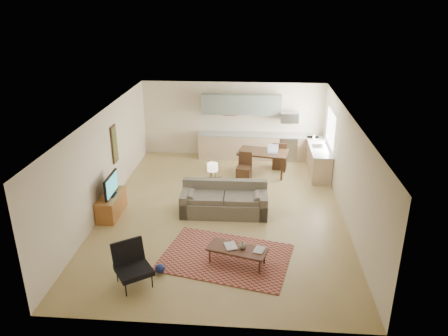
# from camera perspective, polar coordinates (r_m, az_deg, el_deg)

# --- Properties ---
(room) EXTENTS (9.00, 9.00, 9.00)m
(room) POSITION_cam_1_polar(r_m,az_deg,el_deg) (11.56, -0.11, 0.36)
(room) COLOR #A28951
(room) RESTS_ON ground
(kitchen_counter_back) EXTENTS (4.26, 0.64, 0.92)m
(kitchen_counter_back) POSITION_cam_1_polar(r_m,az_deg,el_deg) (15.76, 4.36, 2.84)
(kitchen_counter_back) COLOR tan
(kitchen_counter_back) RESTS_ON ground
(kitchen_counter_right) EXTENTS (0.64, 2.26, 0.92)m
(kitchen_counter_right) POSITION_cam_1_polar(r_m,az_deg,el_deg) (14.80, 12.21, 1.10)
(kitchen_counter_right) COLOR tan
(kitchen_counter_right) RESTS_ON ground
(kitchen_range) EXTENTS (0.62, 0.62, 0.90)m
(kitchen_range) POSITION_cam_1_polar(r_m,az_deg,el_deg) (15.81, 8.35, 2.69)
(kitchen_range) COLOR #A5A8AD
(kitchen_range) RESTS_ON ground
(kitchen_microwave) EXTENTS (0.62, 0.40, 0.35)m
(kitchen_microwave) POSITION_cam_1_polar(r_m,az_deg,el_deg) (15.50, 8.57, 6.55)
(kitchen_microwave) COLOR #A5A8AD
(kitchen_microwave) RESTS_ON room
(upper_cabinets) EXTENTS (2.80, 0.34, 0.70)m
(upper_cabinets) POSITION_cam_1_polar(r_m,az_deg,el_deg) (15.49, 2.28, 8.30)
(upper_cabinets) COLOR gray
(upper_cabinets) RESTS_ON room
(window_right) EXTENTS (0.02, 1.40, 1.05)m
(window_right) POSITION_cam_1_polar(r_m,az_deg,el_deg) (14.50, 13.73, 5.08)
(window_right) COLOR white
(window_right) RESTS_ON room
(wall_art_left) EXTENTS (0.06, 0.42, 1.10)m
(wall_art_left) POSITION_cam_1_polar(r_m,az_deg,el_deg) (12.96, -14.11, 3.04)
(wall_art_left) COLOR olive
(wall_art_left) RESTS_ON room
(triptych) EXTENTS (1.70, 0.04, 0.50)m
(triptych) POSITION_cam_1_polar(r_m,az_deg,el_deg) (15.70, 0.82, 7.74)
(triptych) COLOR #F6E2B9
(triptych) RESTS_ON room
(rug) EXTENTS (3.19, 2.54, 0.02)m
(rug) POSITION_cam_1_polar(r_m,az_deg,el_deg) (10.13, 0.20, -11.57)
(rug) COLOR maroon
(rug) RESTS_ON floor
(sofa) EXTENTS (2.45, 1.09, 0.84)m
(sofa) POSITION_cam_1_polar(r_m,az_deg,el_deg) (11.80, 0.03, -4.10)
(sofa) COLOR #615A4A
(sofa) RESTS_ON floor
(coffee_table) EXTENTS (1.41, 0.87, 0.40)m
(coffee_table) POSITION_cam_1_polar(r_m,az_deg,el_deg) (9.83, 1.71, -11.42)
(coffee_table) COLOR #48261A
(coffee_table) RESTS_ON floor
(book_a) EXTENTS (0.45, 0.49, 0.03)m
(book_a) POSITION_cam_1_polar(r_m,az_deg,el_deg) (9.75, 0.15, -10.25)
(book_a) COLOR maroon
(book_a) RESTS_ON coffee_table
(book_b) EXTENTS (0.40, 0.43, 0.02)m
(book_b) POSITION_cam_1_polar(r_m,az_deg,el_deg) (9.71, 4.00, -10.49)
(book_b) COLOR navy
(book_b) RESTS_ON coffee_table
(vase) EXTENTS (0.22, 0.22, 0.17)m
(vase) POSITION_cam_1_polar(r_m,az_deg,el_deg) (9.70, 2.42, -10.00)
(vase) COLOR black
(vase) RESTS_ON coffee_table
(armchair) EXTENTS (1.08, 1.08, 0.88)m
(armchair) POSITION_cam_1_polar(r_m,az_deg,el_deg) (9.26, -11.75, -12.47)
(armchair) COLOR black
(armchair) RESTS_ON floor
(tv_credenza) EXTENTS (0.49, 1.26, 0.58)m
(tv_credenza) POSITION_cam_1_polar(r_m,az_deg,el_deg) (12.18, -14.49, -4.68)
(tv_credenza) COLOR brown
(tv_credenza) RESTS_ON floor
(tv) EXTENTS (0.10, 0.97, 0.58)m
(tv) POSITION_cam_1_polar(r_m,az_deg,el_deg) (11.92, -14.53, -2.18)
(tv) COLOR black
(tv) RESTS_ON tv_credenza
(console_table) EXTENTS (0.59, 0.44, 0.63)m
(console_table) POSITION_cam_1_polar(r_m,az_deg,el_deg) (12.63, -1.48, -2.81)
(console_table) COLOR #362114
(console_table) RESTS_ON floor
(table_lamp) EXTENTS (0.34, 0.34, 0.51)m
(table_lamp) POSITION_cam_1_polar(r_m,az_deg,el_deg) (12.40, -1.50, -0.42)
(table_lamp) COLOR beige
(table_lamp) RESTS_ON console_table
(dining_table) EXTENTS (1.72, 1.19, 0.80)m
(dining_table) POSITION_cam_1_polar(r_m,az_deg,el_deg) (14.40, 5.06, 0.67)
(dining_table) COLOR #362114
(dining_table) RESTS_ON floor
(dining_chair_near) EXTENTS (0.51, 0.53, 0.92)m
(dining_chair_near) POSITION_cam_1_polar(r_m,az_deg,el_deg) (13.84, 2.62, 0.11)
(dining_chair_near) COLOR #362114
(dining_chair_near) RESTS_ON floor
(dining_chair_far) EXTENTS (0.53, 0.54, 0.96)m
(dining_chair_far) POSITION_cam_1_polar(r_m,az_deg,el_deg) (14.93, 7.34, 1.71)
(dining_chair_far) COLOR #362114
(dining_chair_far) RESTS_ON floor
(laptop) EXTENTS (0.35, 0.27, 0.25)m
(laptop) POSITION_cam_1_polar(r_m,az_deg,el_deg) (14.13, 6.41, 2.47)
(laptop) COLOR #A5A8AD
(laptop) RESTS_ON dining_table
(soap_bottle) EXTENTS (0.10, 0.10, 0.19)m
(soap_bottle) POSITION_cam_1_polar(r_m,az_deg,el_deg) (15.32, 11.66, 4.06)
(soap_bottle) COLOR #F6E2B9
(soap_bottle) RESTS_ON kitchen_counter_right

